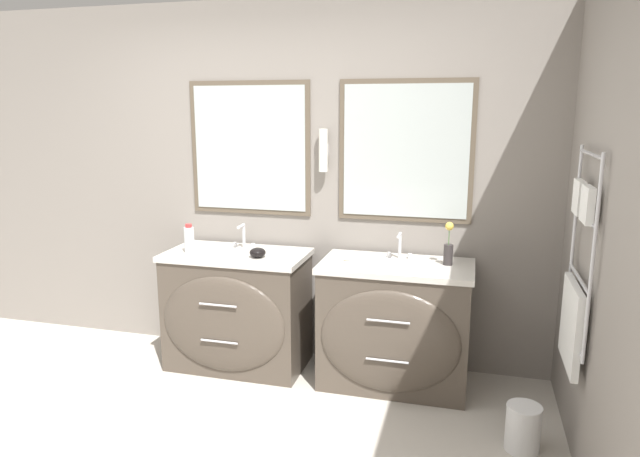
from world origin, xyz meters
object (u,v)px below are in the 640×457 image
vanity_left (236,309)px  toiletry_bottle (189,239)px  amenity_bowl (258,253)px  waste_bin (523,427)px  vanity_right (394,325)px  flower_vase (448,248)px

vanity_left → toiletry_bottle: size_ratio=4.86×
amenity_bowl → waste_bin: 1.95m
vanity_right → toiletry_bottle: bearing=-177.8°
vanity_right → waste_bin: bearing=-35.4°
vanity_left → amenity_bowl: size_ratio=8.89×
vanity_left → flower_vase: (1.46, 0.09, 0.53)m
vanity_left → waste_bin: 2.03m
amenity_bowl → flower_vase: 1.28m
waste_bin → flower_vase: bearing=125.5°
toiletry_bottle → waste_bin: size_ratio=0.79×
toiletry_bottle → vanity_left: bearing=10.0°
toiletry_bottle → flower_vase: (1.78, 0.15, 0.02)m
vanity_right → waste_bin: size_ratio=3.82×
vanity_right → amenity_bowl: size_ratio=8.89×
vanity_left → flower_vase: flower_vase is taller
amenity_bowl → waste_bin: amenity_bowl is taller
vanity_left → flower_vase: size_ratio=3.52×
waste_bin → amenity_bowl: bearing=163.7°
vanity_right → toiletry_bottle: 1.54m
vanity_left → toiletry_bottle: bearing=-170.0°
vanity_right → waste_bin: 1.02m
amenity_bowl → vanity_right: bearing=3.4°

